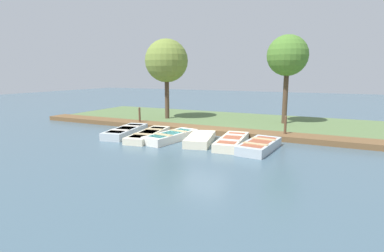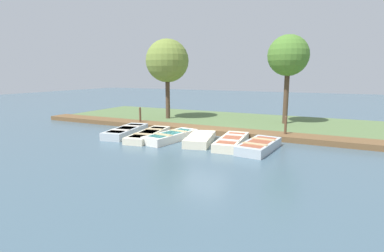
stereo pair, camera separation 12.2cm
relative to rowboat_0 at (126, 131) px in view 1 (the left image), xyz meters
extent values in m
plane|color=#425B6B|center=(-0.93, 3.99, -0.20)|extent=(80.00, 80.00, 0.00)
cube|color=#567042|center=(-5.93, 3.99, -0.11)|extent=(8.00, 24.00, 0.18)
cube|color=brown|center=(-2.53, 3.99, -0.07)|extent=(1.31, 23.96, 0.27)
cube|color=#B2BCC1|center=(0.00, 0.00, -0.01)|extent=(3.39, 1.59, 0.38)
cube|color=#6B7F51|center=(0.00, 0.00, 0.16)|extent=(2.77, 1.26, 0.03)
cube|color=beige|center=(0.61, 0.10, 0.19)|extent=(0.48, 1.02, 0.03)
cube|color=beige|center=(-0.61, -0.10, 0.19)|extent=(0.48, 1.02, 0.03)
cube|color=beige|center=(0.05, 1.46, -0.04)|extent=(3.65, 1.52, 0.32)
cube|color=beige|center=(0.05, 1.46, 0.10)|extent=(2.99, 1.21, 0.03)
cube|color=tan|center=(0.72, 1.57, 0.13)|extent=(0.49, 0.95, 0.03)
cube|color=tan|center=(-0.61, 1.36, 0.13)|extent=(0.49, 0.95, 0.03)
cube|color=silver|center=(0.06, 2.76, -0.01)|extent=(3.20, 1.56, 0.37)
cube|color=teal|center=(0.06, 2.76, 0.16)|extent=(2.62, 1.24, 0.03)
cube|color=tan|center=(0.63, 2.66, 0.19)|extent=(0.47, 0.99, 0.03)
cube|color=tan|center=(-0.51, 2.86, 0.19)|extent=(0.47, 0.99, 0.03)
cube|color=beige|center=(-0.05, 4.26, -0.02)|extent=(2.81, 1.63, 0.37)
cube|color=#6B7F51|center=(-0.05, 4.26, 0.15)|extent=(2.29, 1.30, 0.03)
cube|color=beige|center=(0.44, 4.38, 0.18)|extent=(0.48, 1.02, 0.03)
cube|color=beige|center=(-0.54, 4.15, 0.18)|extent=(0.48, 1.02, 0.03)
cube|color=beige|center=(-0.21, 5.76, -0.02)|extent=(3.19, 1.29, 0.36)
cube|color=#994C33|center=(-0.21, 5.76, 0.15)|extent=(2.61, 1.02, 0.03)
cube|color=beige|center=(0.38, 5.81, 0.18)|extent=(0.39, 0.95, 0.03)
cube|color=beige|center=(-0.79, 5.70, 0.18)|extent=(0.39, 0.95, 0.03)
cube|color=#B2BCC1|center=(0.09, 7.07, -0.01)|extent=(2.88, 1.40, 0.37)
cube|color=#994C33|center=(0.09, 7.07, 0.16)|extent=(2.36, 1.10, 0.03)
cube|color=tan|center=(0.61, 7.01, 0.18)|extent=(0.38, 1.05, 0.03)
cube|color=tan|center=(-0.44, 7.12, 0.18)|extent=(0.38, 1.05, 0.03)
cylinder|color=brown|center=(-2.62, -0.95, 0.35)|extent=(0.12, 0.12, 1.09)
sphere|color=brown|center=(-2.62, -0.95, 0.91)|extent=(0.11, 0.11, 0.11)
cylinder|color=brown|center=(-2.62, 7.71, 0.35)|extent=(0.12, 0.12, 1.09)
sphere|color=brown|center=(-2.62, 7.71, 0.91)|extent=(0.11, 0.11, 0.11)
cylinder|color=#4C3828|center=(-5.09, -0.42, 1.43)|extent=(0.29, 0.29, 3.25)
sphere|color=olive|center=(-5.09, -0.42, 3.83)|extent=(2.84, 2.84, 2.84)
cylinder|color=#4C3828|center=(-6.38, 7.10, 1.59)|extent=(0.29, 0.29, 3.59)
sphere|color=#4C7A2D|center=(-6.38, 7.10, 4.05)|extent=(2.42, 2.42, 2.42)
camera|label=1|loc=(12.45, 9.77, 3.03)|focal=28.00mm
camera|label=2|loc=(12.40, 9.88, 3.03)|focal=28.00mm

